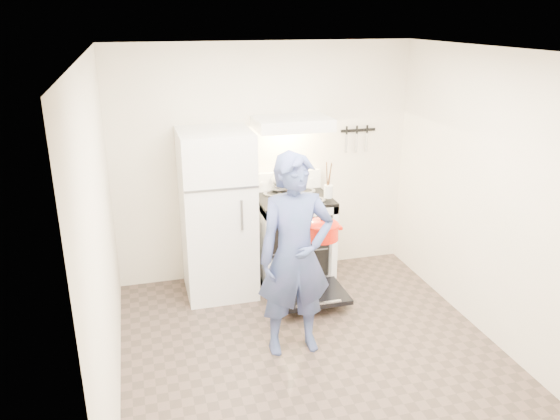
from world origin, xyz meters
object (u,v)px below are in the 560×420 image
object	(u,v)px
refrigerator	(217,214)
dutch_oven	(322,232)
person	(295,256)
tea_kettle	(280,178)
stove_body	(294,241)

from	to	relation	value
refrigerator	dutch_oven	size ratio (longest dim) A/B	4.70
refrigerator	dutch_oven	xyz separation A→B (m)	(0.77, -0.96, 0.10)
person	dutch_oven	distance (m)	0.42
tea_kettle	dutch_oven	xyz separation A→B (m)	(0.05, -1.20, -0.15)
person	dutch_oven	bearing A→B (deg)	39.46
tea_kettle	person	bearing A→B (deg)	-100.39
refrigerator	tea_kettle	bearing A→B (deg)	18.73
person	dutch_oven	xyz separation A→B (m)	(0.32, 0.26, 0.08)
stove_body	person	size ratio (longest dim) A/B	0.53
tea_kettle	person	xyz separation A→B (m)	(-0.27, -1.46, -0.23)
person	dutch_oven	world-z (taller)	person
stove_body	person	xyz separation A→B (m)	(-0.36, -1.24, 0.41)
refrigerator	stove_body	xyz separation A→B (m)	(0.81, 0.02, -0.39)
stove_body	tea_kettle	world-z (taller)	tea_kettle
refrigerator	person	bearing A→B (deg)	-69.72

